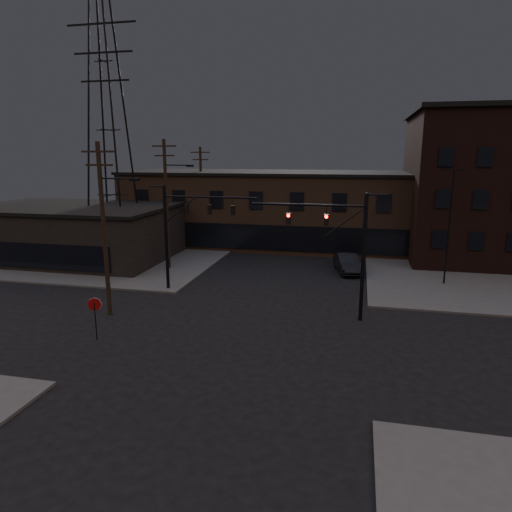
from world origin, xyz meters
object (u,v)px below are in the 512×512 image
Objects in this scene: stop_sign at (95,309)px; parked_car_lot_a at (454,254)px; traffic_signal_near at (345,243)px; traffic_signal_far at (182,226)px; parked_car_lot_b at (479,257)px; car_crossing at (347,263)px.

parked_car_lot_a is (23.17, 23.92, -0.87)m from stop_sign.
traffic_signal_near is 12.57m from traffic_signal_far.
stop_sign is at bearing 134.67° from parked_car_lot_a.
traffic_signal_near is 1.00× the size of traffic_signal_far.
stop_sign reaches higher than parked_car_lot_a.
traffic_signal_near is at bearing 25.90° from stop_sign.
parked_car_lot_b is at bearing 43.12° from stop_sign.
parked_car_lot_b is 13.03m from car_crossing.
traffic_signal_far is (-12.07, 3.50, 0.08)m from traffic_signal_near.
traffic_signal_far is 26.26m from parked_car_lot_a.
parked_car_lot_b is (25.28, 23.68, -1.00)m from stop_sign.
traffic_signal_far is at bearing -157.54° from car_crossing.
parked_car_lot_a is (21.89, 13.94, -4.04)m from traffic_signal_far.
stop_sign is 0.51× the size of parked_car_lot_a.
car_crossing is (-0.04, 12.02, -4.11)m from traffic_signal_near.
traffic_signal_far is at bearing 82.68° from stop_sign.
traffic_signal_far is 1.66× the size of parked_car_lot_b.
car_crossing is (-9.85, -5.41, -0.16)m from parked_car_lot_a.
traffic_signal_near is at bearing 129.21° from parked_car_lot_b.
stop_sign is 0.50× the size of car_crossing.
stop_sign is (-13.36, -6.49, -3.09)m from traffic_signal_near.
parked_car_lot_a is at bearing 67.33° from parked_car_lot_b.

